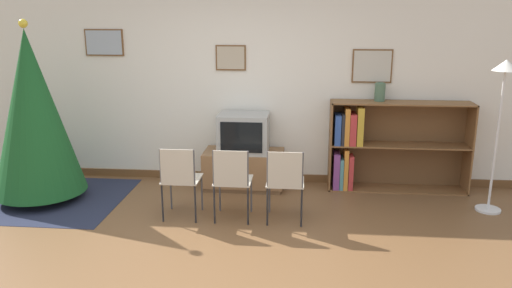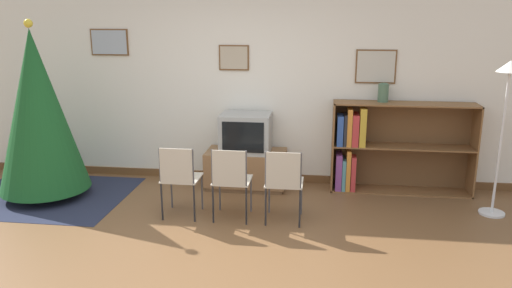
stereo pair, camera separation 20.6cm
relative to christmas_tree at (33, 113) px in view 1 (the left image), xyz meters
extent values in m
plane|color=brown|center=(2.26, -1.32, -1.06)|extent=(24.00, 24.00, 0.00)
cube|color=silver|center=(2.26, 0.99, 0.29)|extent=(8.65, 0.08, 2.70)
cube|color=brown|center=(2.26, 0.94, -1.01)|extent=(8.65, 0.03, 0.10)
cube|color=brown|center=(0.54, 0.94, 0.76)|extent=(0.51, 0.02, 0.34)
cube|color=#9EA8B2|center=(0.54, 0.93, 0.76)|extent=(0.47, 0.01, 0.31)
cube|color=brown|center=(2.19, 0.94, 0.57)|extent=(0.39, 0.02, 0.32)
cube|color=tan|center=(2.19, 0.93, 0.57)|extent=(0.35, 0.01, 0.28)
cube|color=brown|center=(3.98, 0.94, 0.49)|extent=(0.49, 0.02, 0.42)
cube|color=#BCB7A8|center=(3.98, 0.93, 0.49)|extent=(0.46, 0.01, 0.38)
cube|color=#23283D|center=(0.00, 0.00, -1.06)|extent=(1.95, 1.61, 0.01)
cylinder|color=maroon|center=(0.00, 0.00, -1.01)|extent=(0.36, 0.36, 0.10)
cone|color=#195123|center=(0.00, 0.00, 0.01)|extent=(1.06, 1.06, 1.92)
sphere|color=yellow|center=(0.00, 0.00, 1.02)|extent=(0.10, 0.10, 0.10)
sphere|color=red|center=(0.00, 0.31, -0.18)|extent=(0.06, 0.06, 0.06)
sphere|color=gold|center=(-0.15, 0.05, 0.39)|extent=(0.04, 0.04, 0.04)
sphere|color=silver|center=(-0.27, -0.03, -0.06)|extent=(0.06, 0.06, 0.06)
sphere|color=red|center=(0.09, 0.25, -0.01)|extent=(0.06, 0.06, 0.06)
sphere|color=#1E4CB2|center=(-0.10, 0.06, 0.54)|extent=(0.04, 0.04, 0.04)
cube|color=brown|center=(2.39, 0.65, -1.04)|extent=(0.97, 0.51, 0.05)
cube|color=olive|center=(2.39, 0.65, -0.80)|extent=(1.02, 0.53, 0.43)
cube|color=#9E9E99|center=(2.39, 0.65, -0.34)|extent=(0.63, 0.49, 0.49)
cube|color=black|center=(2.39, 0.41, -0.34)|extent=(0.51, 0.01, 0.38)
cube|color=#BCB29E|center=(1.82, -0.35, -0.63)|extent=(0.40, 0.40, 0.02)
cube|color=#BCB29E|center=(1.82, -0.54, -0.43)|extent=(0.35, 0.01, 0.38)
cylinder|color=#4C4C51|center=(1.64, -0.17, -0.85)|extent=(0.02, 0.02, 0.42)
cylinder|color=#4C4C51|center=(2.00, -0.17, -0.85)|extent=(0.02, 0.02, 0.42)
cylinder|color=#4C4C51|center=(1.64, -0.53, -0.85)|extent=(0.02, 0.02, 0.42)
cylinder|color=#4C4C51|center=(2.00, -0.53, -0.85)|extent=(0.02, 0.02, 0.42)
cylinder|color=#4C4C51|center=(1.64, -0.53, -0.65)|extent=(0.02, 0.02, 0.82)
cylinder|color=#4C4C51|center=(2.00, -0.53, -0.65)|extent=(0.02, 0.02, 0.82)
cube|color=#BCB29E|center=(2.39, -0.35, -0.63)|extent=(0.40, 0.40, 0.02)
cube|color=#BCB29E|center=(2.39, -0.54, -0.43)|extent=(0.35, 0.01, 0.38)
cylinder|color=#4C4C51|center=(2.21, -0.17, -0.85)|extent=(0.02, 0.02, 0.42)
cylinder|color=#4C4C51|center=(2.57, -0.17, -0.85)|extent=(0.02, 0.02, 0.42)
cylinder|color=#4C4C51|center=(2.21, -0.53, -0.85)|extent=(0.02, 0.02, 0.42)
cylinder|color=#4C4C51|center=(2.57, -0.53, -0.85)|extent=(0.02, 0.02, 0.42)
cylinder|color=#4C4C51|center=(2.21, -0.53, -0.65)|extent=(0.02, 0.02, 0.82)
cylinder|color=#4C4C51|center=(2.57, -0.53, -0.65)|extent=(0.02, 0.02, 0.82)
cube|color=#BCB29E|center=(2.95, -0.35, -0.63)|extent=(0.40, 0.40, 0.02)
cube|color=#BCB29E|center=(2.95, -0.54, -0.43)|extent=(0.35, 0.01, 0.38)
cylinder|color=#4C4C51|center=(2.77, -0.17, -0.85)|extent=(0.02, 0.02, 0.42)
cylinder|color=#4C4C51|center=(3.13, -0.17, -0.85)|extent=(0.02, 0.02, 0.42)
cylinder|color=#4C4C51|center=(2.77, -0.53, -0.85)|extent=(0.02, 0.02, 0.42)
cylinder|color=#4C4C51|center=(3.13, -0.53, -0.85)|extent=(0.02, 0.02, 0.42)
cylinder|color=#4C4C51|center=(2.77, -0.53, -0.65)|extent=(0.02, 0.02, 0.82)
cylinder|color=#4C4C51|center=(3.13, -0.53, -0.65)|extent=(0.02, 0.02, 0.82)
cube|color=brown|center=(3.48, 0.75, -0.50)|extent=(0.02, 0.36, 1.13)
cube|color=brown|center=(5.19, 0.75, -0.50)|extent=(0.02, 0.36, 1.13)
cube|color=brown|center=(4.34, 0.75, 0.06)|extent=(1.73, 0.36, 0.02)
cube|color=brown|center=(4.34, 0.75, -1.06)|extent=(1.73, 0.36, 0.02)
cube|color=brown|center=(4.34, 0.75, -0.47)|extent=(1.69, 0.36, 0.02)
cube|color=brown|center=(4.34, 0.92, -0.50)|extent=(1.73, 0.01, 1.13)
cube|color=#7A3D7F|center=(3.57, 0.72, -0.82)|extent=(0.08, 0.29, 0.46)
cube|color=teal|center=(3.63, 0.72, -0.85)|extent=(0.04, 0.29, 0.40)
cube|color=orange|center=(3.69, 0.71, -0.79)|extent=(0.05, 0.26, 0.52)
cube|color=#B73333|center=(3.75, 0.67, -0.83)|extent=(0.06, 0.20, 0.44)
cube|color=#2D4C93|center=(3.56, 0.71, -0.28)|extent=(0.07, 0.27, 0.38)
cube|color=#232328|center=(3.63, 0.71, -0.27)|extent=(0.04, 0.27, 0.39)
cube|color=orange|center=(3.68, 0.69, -0.23)|extent=(0.06, 0.23, 0.47)
cube|color=#B73333|center=(3.75, 0.72, -0.27)|extent=(0.08, 0.30, 0.39)
cube|color=gold|center=(3.84, 0.68, -0.23)|extent=(0.08, 0.21, 0.48)
cylinder|color=#47664C|center=(4.07, 0.80, 0.18)|extent=(0.13, 0.13, 0.22)
torus|color=#47664C|center=(4.07, 0.80, 0.29)|extent=(0.11, 0.11, 0.02)
cylinder|color=silver|center=(5.27, 0.12, -1.05)|extent=(0.28, 0.28, 0.03)
cylinder|color=silver|center=(5.27, 0.12, -0.25)|extent=(0.03, 0.03, 1.57)
cone|color=white|center=(5.27, 0.12, 0.59)|extent=(0.28, 0.28, 0.12)
camera|label=1|loc=(3.11, -5.44, 1.14)|focal=35.00mm
camera|label=2|loc=(3.31, -5.41, 1.14)|focal=35.00mm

